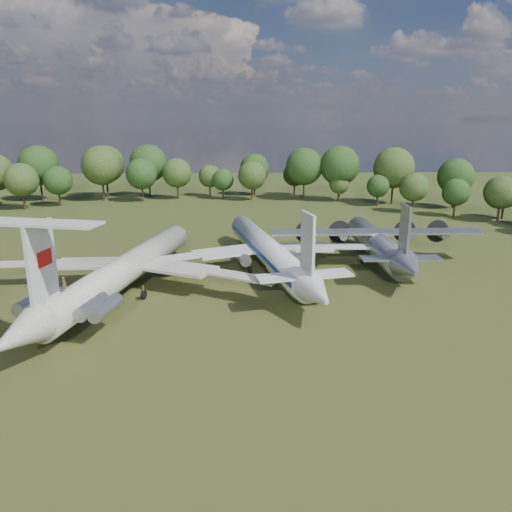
{
  "coord_description": "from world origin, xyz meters",
  "views": [
    {
      "loc": [
        10.38,
        -62.3,
        21.78
      ],
      "look_at": [
        12.77,
        -1.14,
        5.0
      ],
      "focal_mm": 35.0,
      "sensor_mm": 36.0,
      "label": 1
    }
  ],
  "objects_px": {
    "an12_transport": "(377,247)",
    "tu104_jet": "(267,254)",
    "il62_airliner": "(127,274)",
    "person_on_il62": "(64,284)"
  },
  "relations": [
    {
      "from": "an12_transport",
      "to": "tu104_jet",
      "type": "bearing_deg",
      "value": -167.42
    },
    {
      "from": "tu104_jet",
      "to": "person_on_il62",
      "type": "xyz_separation_m",
      "value": [
        -21.92,
        -22.88,
        3.36
      ]
    },
    {
      "from": "il62_airliner",
      "to": "person_on_il62",
      "type": "height_order",
      "value": "person_on_il62"
    },
    {
      "from": "tu104_jet",
      "to": "an12_transport",
      "type": "distance_m",
      "value": 17.85
    },
    {
      "from": "person_on_il62",
      "to": "an12_transport",
      "type": "bearing_deg",
      "value": -134.27
    },
    {
      "from": "tu104_jet",
      "to": "person_on_il62",
      "type": "distance_m",
      "value": 31.86
    },
    {
      "from": "an12_transport",
      "to": "person_on_il62",
      "type": "xyz_separation_m",
      "value": [
        -39.36,
        -26.7,
        3.42
      ]
    },
    {
      "from": "tu104_jet",
      "to": "an12_transport",
      "type": "bearing_deg",
      "value": 0.75
    },
    {
      "from": "il62_airliner",
      "to": "an12_transport",
      "type": "relative_size",
      "value": 1.4
    },
    {
      "from": "il62_airliner",
      "to": "tu104_jet",
      "type": "xyz_separation_m",
      "value": [
        18.72,
        9.02,
        -0.04
      ]
    }
  ]
}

